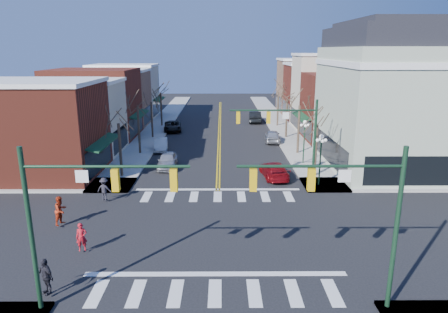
{
  "coord_description": "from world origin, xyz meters",
  "views": [
    {
      "loc": [
        0.33,
        -22.21,
        10.76
      ],
      "look_at": [
        0.49,
        7.51,
        2.8
      ],
      "focal_mm": 32.0,
      "sensor_mm": 36.0,
      "label": 1
    }
  ],
  "objects_px": {
    "victorian_corner": "(398,96)",
    "lamppost_corner": "(321,151)",
    "car_right_far": "(255,117)",
    "pedestrian_red_b": "(61,210)",
    "car_left_mid": "(161,145)",
    "car_right_mid": "(272,136)",
    "pedestrian_dark_b": "(104,189)",
    "lamppost_midblock": "(304,134)",
    "car_right_near": "(274,170)",
    "car_left_near": "(167,160)",
    "pedestrian_red_a": "(82,237)",
    "car_left_far": "(173,126)",
    "pedestrian_dark_a": "(46,276)"
  },
  "relations": [
    {
      "from": "car_right_near",
      "to": "victorian_corner",
      "type": "bearing_deg",
      "value": -168.97
    },
    {
      "from": "victorian_corner",
      "to": "pedestrian_dark_a",
      "type": "relative_size",
      "value": 8.34
    },
    {
      "from": "car_right_far",
      "to": "pedestrian_red_b",
      "type": "relative_size",
      "value": 2.75
    },
    {
      "from": "lamppost_midblock",
      "to": "car_left_far",
      "type": "xyz_separation_m",
      "value": [
        -14.6,
        16.47,
        -2.28
      ]
    },
    {
      "from": "pedestrian_red_b",
      "to": "pedestrian_dark_b",
      "type": "xyz_separation_m",
      "value": [
        1.52,
        4.18,
        -0.08
      ]
    },
    {
      "from": "victorian_corner",
      "to": "lamppost_corner",
      "type": "height_order",
      "value": "victorian_corner"
    },
    {
      "from": "lamppost_corner",
      "to": "car_left_near",
      "type": "xyz_separation_m",
      "value": [
        -13.0,
        5.44,
        -2.24
      ]
    },
    {
      "from": "car_left_far",
      "to": "car_right_near",
      "type": "xyz_separation_m",
      "value": [
        11.24,
        -20.63,
        -0.0
      ]
    },
    {
      "from": "pedestrian_dark_b",
      "to": "pedestrian_red_a",
      "type": "bearing_deg",
      "value": 106.27
    },
    {
      "from": "car_left_mid",
      "to": "car_right_far",
      "type": "distance_m",
      "value": 21.33
    },
    {
      "from": "car_left_mid",
      "to": "car_right_near",
      "type": "distance_m",
      "value": 14.88
    },
    {
      "from": "car_right_near",
      "to": "car_right_far",
      "type": "height_order",
      "value": "car_right_far"
    },
    {
      "from": "pedestrian_red_a",
      "to": "pedestrian_red_b",
      "type": "bearing_deg",
      "value": 109.43
    },
    {
      "from": "car_right_mid",
      "to": "pedestrian_dark_b",
      "type": "xyz_separation_m",
      "value": [
        -14.62,
        -19.49,
        0.25
      ]
    },
    {
      "from": "car_right_mid",
      "to": "pedestrian_red_b",
      "type": "relative_size",
      "value": 2.35
    },
    {
      "from": "car_left_near",
      "to": "car_left_far",
      "type": "xyz_separation_m",
      "value": [
        -1.6,
        17.53,
        -0.04
      ]
    },
    {
      "from": "lamppost_corner",
      "to": "pedestrian_red_b",
      "type": "xyz_separation_m",
      "value": [
        -17.95,
        -7.49,
        -1.89
      ]
    },
    {
      "from": "pedestrian_red_a",
      "to": "car_right_far",
      "type": "bearing_deg",
      "value": 56.53
    },
    {
      "from": "pedestrian_red_a",
      "to": "pedestrian_dark_a",
      "type": "relative_size",
      "value": 0.92
    },
    {
      "from": "car_left_near",
      "to": "car_right_near",
      "type": "height_order",
      "value": "car_left_near"
    },
    {
      "from": "car_left_near",
      "to": "pedestrian_dark_a",
      "type": "relative_size",
      "value": 2.49
    },
    {
      "from": "pedestrian_red_a",
      "to": "pedestrian_dark_b",
      "type": "relative_size",
      "value": 0.94
    },
    {
      "from": "car_left_near",
      "to": "pedestrian_dark_b",
      "type": "height_order",
      "value": "pedestrian_dark_b"
    },
    {
      "from": "car_right_far",
      "to": "car_left_near",
      "type": "bearing_deg",
      "value": 70.13
    },
    {
      "from": "car_left_mid",
      "to": "car_left_near",
      "type": "bearing_deg",
      "value": -83.41
    },
    {
      "from": "pedestrian_red_a",
      "to": "car_right_near",
      "type": "bearing_deg",
      "value": 31.32
    },
    {
      "from": "lamppost_midblock",
      "to": "lamppost_corner",
      "type": "bearing_deg",
      "value": -90.0
    },
    {
      "from": "victorian_corner",
      "to": "lamppost_midblock",
      "type": "height_order",
      "value": "victorian_corner"
    },
    {
      "from": "lamppost_midblock",
      "to": "car_right_near",
      "type": "xyz_separation_m",
      "value": [
        -3.36,
        -4.16,
        -2.28
      ]
    },
    {
      "from": "lamppost_corner",
      "to": "pedestrian_dark_a",
      "type": "distance_m",
      "value": 21.75
    },
    {
      "from": "car_right_far",
      "to": "lamppost_midblock",
      "type": "bearing_deg",
      "value": 99.63
    },
    {
      "from": "lamppost_midblock",
      "to": "car_right_far",
      "type": "bearing_deg",
      "value": 96.86
    },
    {
      "from": "car_left_mid",
      "to": "car_right_far",
      "type": "height_order",
      "value": "car_right_far"
    },
    {
      "from": "car_left_mid",
      "to": "pedestrian_red_a",
      "type": "height_order",
      "value": "pedestrian_red_a"
    },
    {
      "from": "car_right_near",
      "to": "pedestrian_dark_a",
      "type": "xyz_separation_m",
      "value": [
        -12.38,
        -17.22,
        0.32
      ]
    },
    {
      "from": "pedestrian_red_b",
      "to": "pedestrian_dark_b",
      "type": "bearing_deg",
      "value": 0.31
    },
    {
      "from": "car_left_near",
      "to": "car_right_far",
      "type": "distance_m",
      "value": 26.47
    },
    {
      "from": "car_left_mid",
      "to": "pedestrian_red_a",
      "type": "xyz_separation_m",
      "value": [
        -0.9,
        -23.0,
        0.28
      ]
    },
    {
      "from": "car_left_mid",
      "to": "pedestrian_dark_a",
      "type": "relative_size",
      "value": 2.36
    },
    {
      "from": "lamppost_corner",
      "to": "pedestrian_dark_b",
      "type": "height_order",
      "value": "lamppost_corner"
    },
    {
      "from": "victorian_corner",
      "to": "car_right_mid",
      "type": "xyz_separation_m",
      "value": [
        -10.1,
        10.18,
        -5.92
      ]
    },
    {
      "from": "pedestrian_red_a",
      "to": "pedestrian_dark_a",
      "type": "height_order",
      "value": "pedestrian_dark_a"
    },
    {
      "from": "lamppost_corner",
      "to": "car_left_mid",
      "type": "height_order",
      "value": "lamppost_corner"
    },
    {
      "from": "victorian_corner",
      "to": "car_left_mid",
      "type": "bearing_deg",
      "value": 165.11
    },
    {
      "from": "lamppost_midblock",
      "to": "car_left_mid",
      "type": "relative_size",
      "value": 1.07
    },
    {
      "from": "car_right_far",
      "to": "pedestrian_dark_b",
      "type": "relative_size",
      "value": 3.02
    },
    {
      "from": "car_right_far",
      "to": "car_left_far",
      "type": "bearing_deg",
      "value": 33.08
    },
    {
      "from": "victorian_corner",
      "to": "car_left_mid",
      "type": "xyz_separation_m",
      "value": [
        -22.9,
        6.09,
        -5.99
      ]
    },
    {
      "from": "car_left_near",
      "to": "pedestrian_dark_b",
      "type": "distance_m",
      "value": 9.4
    },
    {
      "from": "victorian_corner",
      "to": "car_right_far",
      "type": "xyz_separation_m",
      "value": [
        -11.11,
        23.86,
        -5.82
      ]
    }
  ]
}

